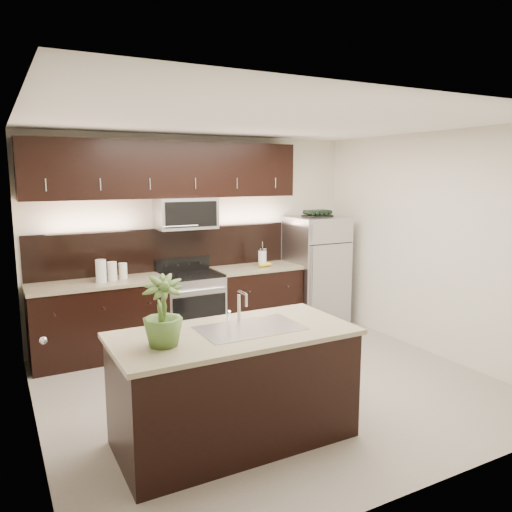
# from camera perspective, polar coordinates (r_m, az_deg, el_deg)

# --- Properties ---
(ground) EXTENTS (4.50, 4.50, 0.00)m
(ground) POSITION_cam_1_polar(r_m,az_deg,el_deg) (5.40, 1.82, -14.63)
(ground) COLOR gray
(ground) RESTS_ON ground
(room_walls) EXTENTS (4.52, 4.02, 2.71)m
(room_walls) POSITION_cam_1_polar(r_m,az_deg,el_deg) (4.88, 1.01, 3.45)
(room_walls) COLOR beige
(room_walls) RESTS_ON ground
(counter_run) EXTENTS (3.51, 0.65, 0.94)m
(counter_run) POSITION_cam_1_polar(r_m,az_deg,el_deg) (6.53, -9.15, -6.12)
(counter_run) COLOR black
(counter_run) RESTS_ON ground
(upper_fixtures) EXTENTS (3.49, 0.40, 1.66)m
(upper_fixtures) POSITION_cam_1_polar(r_m,az_deg,el_deg) (6.45, -9.74, 8.70)
(upper_fixtures) COLOR black
(upper_fixtures) RESTS_ON counter_run
(island) EXTENTS (1.96, 0.96, 0.94)m
(island) POSITION_cam_1_polar(r_m,az_deg,el_deg) (4.25, -2.51, -14.60)
(island) COLOR black
(island) RESTS_ON ground
(sink_faucet) EXTENTS (0.84, 0.50, 0.28)m
(sink_faucet) POSITION_cam_1_polar(r_m,az_deg,el_deg) (4.15, -0.73, -8.04)
(sink_faucet) COLOR silver
(sink_faucet) RESTS_ON island
(refrigerator) EXTENTS (0.77, 0.69, 1.59)m
(refrigerator) POSITION_cam_1_polar(r_m,az_deg,el_deg) (7.36, 6.91, -1.72)
(refrigerator) COLOR #B2B2B7
(refrigerator) RESTS_ON ground
(wine_rack) EXTENTS (0.39, 0.24, 0.10)m
(wine_rack) POSITION_cam_1_polar(r_m,az_deg,el_deg) (7.25, 7.04, 4.80)
(wine_rack) COLOR black
(wine_rack) RESTS_ON refrigerator
(plant) EXTENTS (0.39, 0.39, 0.53)m
(plant) POSITION_cam_1_polar(r_m,az_deg,el_deg) (3.73, -10.64, -6.22)
(plant) COLOR #436428
(plant) RESTS_ON island
(canisters) EXTENTS (0.39, 0.20, 0.27)m
(canisters) POSITION_cam_1_polar(r_m,az_deg,el_deg) (6.18, -16.40, -1.66)
(canisters) COLOR silver
(canisters) RESTS_ON counter_run
(french_press) EXTENTS (0.12, 0.12, 0.34)m
(french_press) POSITION_cam_1_polar(r_m,az_deg,el_deg) (6.85, 0.73, -0.17)
(french_press) COLOR silver
(french_press) RESTS_ON counter_run
(bananas) EXTENTS (0.22, 0.18, 0.06)m
(bananas) POSITION_cam_1_polar(r_m,az_deg,el_deg) (6.82, 0.52, -1.01)
(bananas) COLOR gold
(bananas) RESTS_ON counter_run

